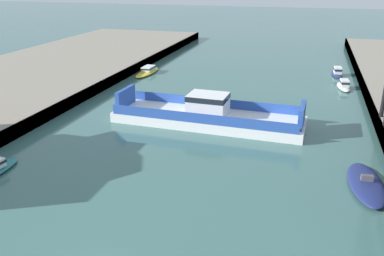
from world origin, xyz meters
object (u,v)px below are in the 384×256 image
Objects in this scene: chain_ferry at (208,115)px; moored_boat_near_right at (366,184)px; moored_boat_mid_left at (337,72)px; moored_boat_near_left at (344,85)px; moored_boat_far_left at (148,71)px.

chain_ferry is 2.74× the size of moored_boat_near_right.
moored_boat_near_right is at bearing -89.00° from moored_boat_mid_left.
moored_boat_mid_left is at bearing 62.13° from chain_ferry.
moored_boat_near_left is (15.87, 20.45, -0.54)m from chain_ferry.
moored_boat_near_left is at bearing 52.18° from chain_ferry.
moored_boat_near_right is 45.71m from moored_boat_far_left.
moored_boat_mid_left is at bearing 94.04° from moored_boat_near_left.
chain_ferry is 19.35m from moored_boat_near_right.
moored_boat_near_right is 1.43× the size of moored_boat_mid_left.
chain_ferry reaches higher than moored_boat_near_right.
moored_boat_near_left is 0.68× the size of moored_boat_far_left.
chain_ferry is at bearing -53.40° from moored_boat_far_left.
chain_ferry is 32.68m from moored_boat_mid_left.
moored_boat_near_right is at bearing -89.82° from moored_boat_near_left.
moored_boat_far_left reaches higher than moored_boat_near_right.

